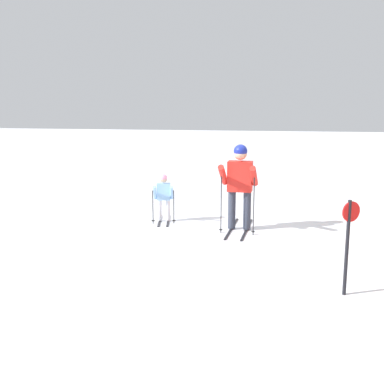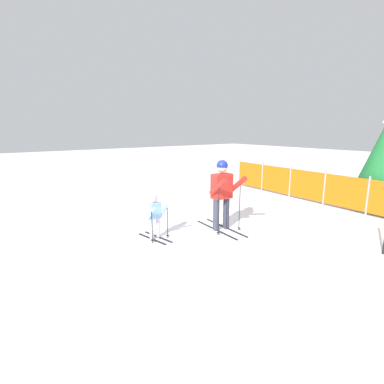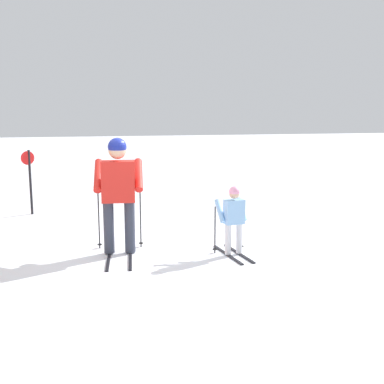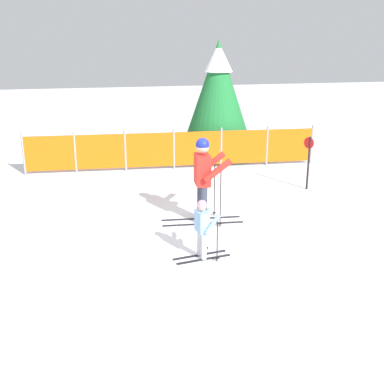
{
  "view_description": "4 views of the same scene",
  "coord_description": "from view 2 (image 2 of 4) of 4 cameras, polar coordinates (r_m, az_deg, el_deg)",
  "views": [
    {
      "loc": [
        9.77,
        0.72,
        2.67
      ],
      "look_at": [
        -0.22,
        -0.85,
        0.68
      ],
      "focal_mm": 45.0,
      "sensor_mm": 36.0,
      "label": 1
    },
    {
      "loc": [
        5.54,
        -4.7,
        2.52
      ],
      "look_at": [
        -0.32,
        -0.37,
        0.95
      ],
      "focal_mm": 28.0,
      "sensor_mm": 36.0,
      "label": 2
    },
    {
      "loc": [
        -6.96,
        0.55,
        2.2
      ],
      "look_at": [
        -0.34,
        -0.82,
        1.0
      ],
      "focal_mm": 45.0,
      "sensor_mm": 36.0,
      "label": 3
    },
    {
      "loc": [
        -2.09,
        -8.81,
        3.59
      ],
      "look_at": [
        -0.18,
        -0.37,
        0.84
      ],
      "focal_mm": 45.0,
      "sensor_mm": 36.0,
      "label": 4
    }
  ],
  "objects": [
    {
      "name": "ground_plane",
      "position": [
        7.69,
        3.63,
        -7.02
      ],
      "size": [
        60.0,
        60.0,
        0.0
      ],
      "primitive_type": "plane",
      "color": "white"
    },
    {
      "name": "skier_adult",
      "position": [
        7.4,
        5.81,
        0.63
      ],
      "size": [
        1.68,
        0.78,
        1.76
      ],
      "rotation": [
        0.0,
        0.0,
        -0.08
      ],
      "color": "black",
      "rests_on": "ground_plane"
    },
    {
      "name": "skier_child",
      "position": [
        6.89,
        -7.09,
        -4.07
      ],
      "size": [
        1.01,
        0.51,
        1.05
      ],
      "rotation": [
        0.0,
        0.0,
        0.16
      ],
      "color": "black",
      "rests_on": "ground_plane"
    },
    {
      "name": "safety_fence",
      "position": [
        10.73,
        23.91,
        0.68
      ],
      "size": [
        8.38,
        0.61,
        1.16
      ],
      "rotation": [
        0.0,
        0.0,
        -0.07
      ],
      "color": "gray",
      "rests_on": "ground_plane"
    }
  ]
}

